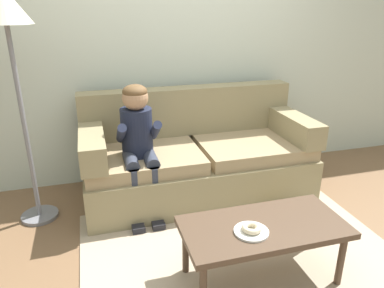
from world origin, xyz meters
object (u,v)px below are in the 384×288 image
person_child (138,138)px  toy_controller (286,221)px  donut (251,228)px  coffee_table (263,231)px  couch (197,158)px  floor_lamp (7,28)px

person_child → toy_controller: 1.39m
donut → toy_controller: size_ratio=0.53×
coffee_table → donut: size_ratio=8.57×
coffee_table → toy_controller: coffee_table is taller
couch → floor_lamp: 1.85m
floor_lamp → donut: bearing=-42.7°
coffee_table → toy_controller: size_ratio=4.55×
couch → coffee_table: 1.27m
person_child → toy_controller: person_child is taller
coffee_table → floor_lamp: size_ratio=0.56×
couch → coffee_table: bearing=-87.5°
donut → couch: bearing=87.5°
couch → floor_lamp: (-1.41, -0.08, 1.19)m
couch → toy_controller: 0.98m
coffee_table → donut: bearing=-153.2°
toy_controller → floor_lamp: 2.56m
toy_controller → floor_lamp: (-1.95, 0.67, 1.51)m
couch → toy_controller: couch is taller
toy_controller → coffee_table: bearing=-167.3°
couch → floor_lamp: size_ratio=1.13×
toy_controller → couch: bearing=91.6°
couch → toy_controller: size_ratio=9.08×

